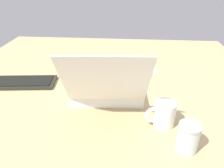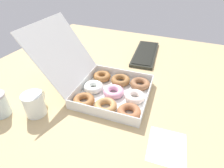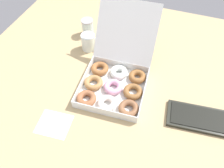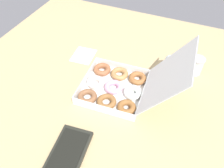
{
  "view_description": "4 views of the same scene",
  "coord_description": "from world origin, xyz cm",
  "px_view_note": "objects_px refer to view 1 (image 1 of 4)",
  "views": [
    {
      "loc": [
        -12.91,
        101.8,
        57.63
      ],
      "look_at": [
        -5.04,
        4.98,
        5.03
      ],
      "focal_mm": 35.0,
      "sensor_mm": 36.0,
      "label": 1
    },
    {
      "loc": [
        -66.01,
        -23.45,
        55.08
      ],
      "look_at": [
        -0.29,
        4.98,
        4.38
      ],
      "focal_mm": 28.0,
      "sensor_mm": 36.0,
      "label": 2
    },
    {
      "loc": [
        20.46,
        -64.9,
        94.32
      ],
      "look_at": [
        -3.21,
        1.99,
        5.65
      ],
      "focal_mm": 35.0,
      "sensor_mm": 36.0,
      "label": 3
    },
    {
      "loc": [
        71.88,
        33.4,
        91.42
      ],
      "look_at": [
        -4.08,
        1.56,
        2.82
      ],
      "focal_mm": 35.0,
      "sensor_mm": 36.0,
      "label": 4
    }
  ],
  "objects_px": {
    "coffee_mug": "(164,114)",
    "glass_jar": "(188,137)",
    "donut_box": "(108,87)",
    "keyboard": "(17,82)"
  },
  "relations": [
    {
      "from": "donut_box",
      "to": "keyboard",
      "type": "height_order",
      "value": "donut_box"
    },
    {
      "from": "donut_box",
      "to": "coffee_mug",
      "type": "xyz_separation_m",
      "value": [
        -0.25,
        0.23,
        0.02
      ]
    },
    {
      "from": "coffee_mug",
      "to": "glass_jar",
      "type": "xyz_separation_m",
      "value": [
        -0.07,
        0.13,
        0.0
      ]
    },
    {
      "from": "coffee_mug",
      "to": "keyboard",
      "type": "bearing_deg",
      "value": -21.16
    },
    {
      "from": "donut_box",
      "to": "coffee_mug",
      "type": "distance_m",
      "value": 0.34
    },
    {
      "from": "donut_box",
      "to": "keyboard",
      "type": "relative_size",
      "value": 1.28
    },
    {
      "from": "donut_box",
      "to": "coffee_mug",
      "type": "height_order",
      "value": "donut_box"
    },
    {
      "from": "keyboard",
      "to": "coffee_mug",
      "type": "distance_m",
      "value": 0.82
    },
    {
      "from": "donut_box",
      "to": "glass_jar",
      "type": "relative_size",
      "value": 5.12
    },
    {
      "from": "keyboard",
      "to": "donut_box",
      "type": "bearing_deg",
      "value": 173.07
    }
  ]
}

